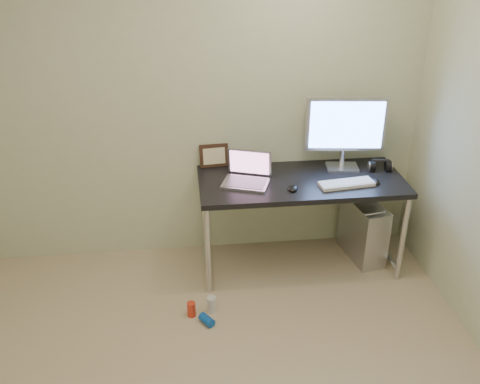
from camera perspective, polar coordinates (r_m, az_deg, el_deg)
wall_back at (r=4.03m, az=-5.03°, el=9.31°), size 3.50×0.02×2.50m
desk at (r=4.03m, az=6.51°, el=0.32°), size 1.53×0.67×0.75m
tower_computer at (r=4.42m, az=12.99°, el=-3.94°), size 0.28×0.50×0.52m
cable_a at (r=4.53m, az=11.68°, el=-0.78°), size 0.01×0.16×0.69m
cable_b at (r=4.55m, az=12.81°, el=-1.06°), size 0.02×0.11×0.71m
can_red at (r=3.82m, az=-5.20°, el=-12.35°), size 0.07×0.07×0.11m
can_white at (r=3.84m, az=-3.03°, el=-11.89°), size 0.08×0.08×0.12m
can_blue at (r=3.76m, az=-3.56°, el=-13.46°), size 0.11×0.13×0.06m
laptop at (r=3.91m, az=0.77°, el=1.81°), size 0.40×0.36×0.23m
monitor at (r=4.11m, az=11.20°, el=6.74°), size 0.60×0.20×0.56m
keyboard at (r=3.95m, az=11.29°, el=0.88°), size 0.41×0.18×0.02m
mouse_right at (r=4.04m, az=14.21°, el=1.21°), size 0.07×0.11×0.04m
mouse_left at (r=3.83m, az=5.68°, el=0.51°), size 0.10×0.13×0.04m
headphones at (r=4.25m, az=14.69°, el=2.66°), size 0.18×0.11×0.11m
picture_frame at (r=4.15m, az=-2.79°, el=3.91°), size 0.23×0.09×0.18m
webcam at (r=4.12m, az=0.18°, el=3.83°), size 0.05×0.04×0.13m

